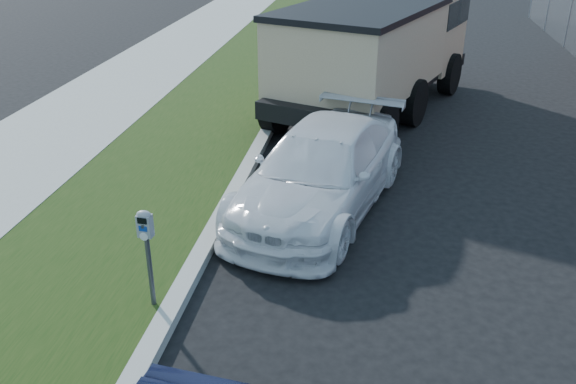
# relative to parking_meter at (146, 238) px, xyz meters

# --- Properties ---
(ground) EXTENTS (120.00, 120.00, 0.00)m
(ground) POSITION_rel_parking_meter_xyz_m (2.83, 0.59, -1.06)
(ground) COLOR black
(ground) RESTS_ON ground
(streetside) EXTENTS (6.12, 50.00, 0.15)m
(streetside) POSITION_rel_parking_meter_xyz_m (-2.74, 2.59, -0.99)
(streetside) COLOR gray
(streetside) RESTS_ON ground
(parking_meter) EXTENTS (0.19, 0.14, 1.29)m
(parking_meter) POSITION_rel_parking_meter_xyz_m (0.00, 0.00, 0.00)
(parking_meter) COLOR #3F4247
(parking_meter) RESTS_ON ground
(white_wagon) EXTENTS (2.99, 4.98, 1.35)m
(white_wagon) POSITION_rel_parking_meter_xyz_m (1.73, 3.19, -0.38)
(white_wagon) COLOR white
(white_wagon) RESTS_ON ground
(dump_truck) EXTENTS (4.78, 7.31, 2.70)m
(dump_truck) POSITION_rel_parking_meter_xyz_m (2.53, 8.82, 0.46)
(dump_truck) COLOR black
(dump_truck) RESTS_ON ground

